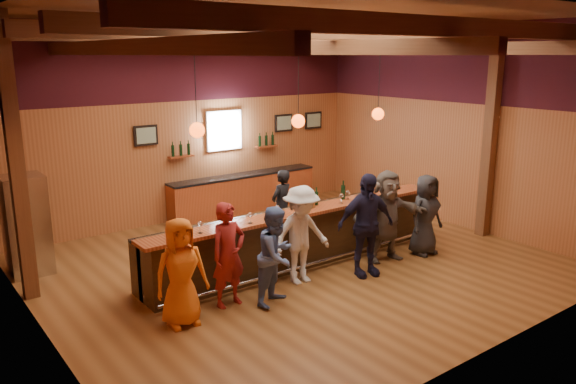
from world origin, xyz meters
The scene contains 27 objects.
room centered at (0.00, 0.06, 3.21)m, with size 9.04×9.00×4.52m.
bar_counter centered at (0.02, 0.15, 0.52)m, with size 6.30×1.07×1.11m.
back_bar_cabinet centered at (1.20, 3.72, 0.48)m, with size 4.00×0.52×0.95m.
window centered at (0.80, 3.95, 2.05)m, with size 0.95×0.09×0.95m.
framed_pictures centered at (1.67, 3.94, 2.10)m, with size 5.35×0.05×0.45m.
wine_shelves centered at (0.80, 3.88, 1.62)m, with size 3.00×0.18×0.30m.
pendant_lights centered at (0.00, 0.00, 2.71)m, with size 4.24×0.24×1.37m.
stainless_fridge centered at (-4.10, 2.60, 0.90)m, with size 0.70×0.70×1.80m, color silver.
customer_orange centered at (-2.80, -0.86, 0.81)m, with size 0.79×0.51×1.61m, color orange.
customer_redvest centered at (-1.92, -0.71, 0.83)m, with size 0.61×0.40×1.67m, color maroon.
customer_denim centered at (-1.27, -1.09, 0.79)m, with size 0.77×0.60×1.58m, color #5069A0.
customer_white centered at (-0.47, -0.69, 0.86)m, with size 1.11×0.64×1.72m, color silver.
customer_navy centered at (0.66, -1.10, 0.93)m, with size 1.09×0.45×1.86m, color #1A1831.
customer_brown centered at (1.51, -0.81, 0.88)m, with size 1.63×0.52×1.76m, color #62594E.
customer_dark centered at (2.38, -1.02, 0.80)m, with size 0.78×0.51×1.60m, color #262628.
bartender centered at (0.57, 1.27, 0.77)m, with size 0.56×0.37×1.54m, color black.
ice_bucket centered at (0.19, -0.08, 1.24)m, with size 0.24×0.24×0.26m, color brown.
bottle_a centered at (0.40, -0.05, 1.24)m, with size 0.07×0.07×0.34m.
bottle_b centered at (1.09, -0.03, 1.25)m, with size 0.08×0.08×0.37m.
glass_a centered at (-2.55, -0.24, 1.23)m, with size 0.07×0.07×0.16m.
glass_b centered at (-2.15, -0.25, 1.25)m, with size 0.09×0.09×0.19m.
glass_c centered at (-1.70, -0.23, 1.23)m, with size 0.07×0.07×0.16m.
glass_d centered at (-1.23, -0.28, 1.25)m, with size 0.08×0.08×0.19m.
glass_e centered at (-0.63, -0.23, 1.25)m, with size 0.09×0.09×0.20m.
glass_f centered at (0.85, -0.25, 1.25)m, with size 0.09×0.09×0.20m.
glass_g centered at (1.17, -0.08, 1.24)m, with size 0.08×0.08×0.18m.
glass_h centered at (2.03, -0.24, 1.23)m, with size 0.08×0.08×0.17m.
Camera 1 is at (-6.11, -7.81, 3.86)m, focal length 35.00 mm.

